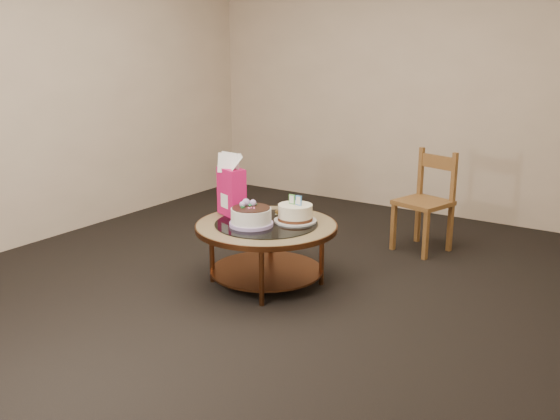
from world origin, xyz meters
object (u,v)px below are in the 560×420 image
Objects in this scene: dining_chair at (426,201)px; decorated_cake at (251,217)px; coffee_table at (266,234)px; gift_bag at (231,185)px; cream_cake at (295,213)px.

decorated_cake is at bearing -100.61° from dining_chair.
dining_chair is (0.73, 1.47, -0.09)m from decorated_cake.
coffee_table is 0.46m from gift_bag.
decorated_cake is 0.37× the size of dining_chair.
coffee_table is at bearing -100.50° from dining_chair.
dining_chair reaches higher than cream_cake.
decorated_cake is 0.36m from gift_bag.
coffee_table is 3.30× the size of cream_cake.
cream_cake is 0.37× the size of dining_chair.
cream_cake is 0.67× the size of gift_bag.
decorated_cake is 1.01× the size of cream_cake.
cream_cake is at bearing 51.57° from decorated_cake.
gift_bag reaches higher than coffee_table.
cream_cake reaches higher than decorated_cake.
cream_cake reaches higher than coffee_table.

